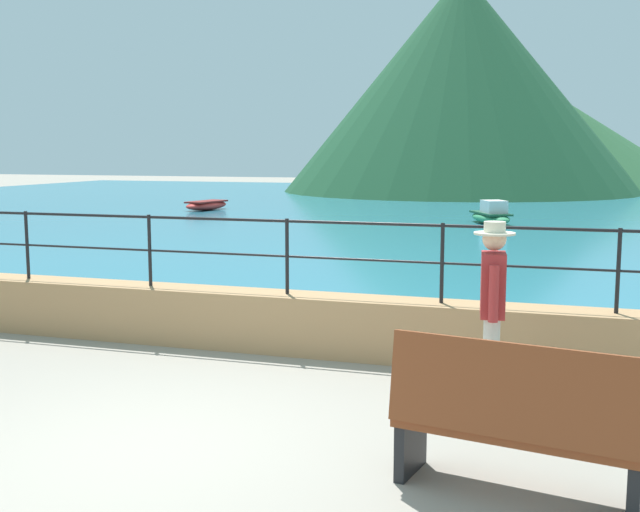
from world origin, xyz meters
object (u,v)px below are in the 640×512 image
at_px(boat_1, 206,205).
at_px(person_walking, 492,304).
at_px(bench_far, 515,422).
at_px(boat_3, 491,215).

bearing_deg(boat_1, person_walking, -57.76).
xyz_separation_m(bench_far, boat_1, (-13.37, 22.64, -0.30)).
distance_m(bench_far, boat_1, 26.29).
height_order(person_walking, boat_3, person_walking).
bearing_deg(boat_3, person_walking, -84.52).
relative_size(person_walking, boat_3, 0.71).
relative_size(boat_1, boat_3, 0.99).
bearing_deg(bench_far, boat_3, 95.93).
bearing_deg(bench_far, boat_1, 120.56).
height_order(person_walking, boat_1, person_walking).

